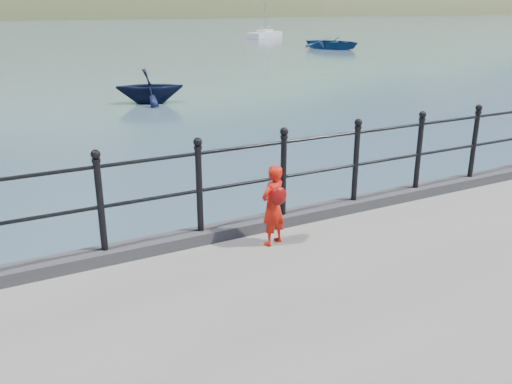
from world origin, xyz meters
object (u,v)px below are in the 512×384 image
child (273,205)px  sailboat_far (265,35)px  railing (243,172)px  launch_navy (150,86)px  launch_blue (333,43)px

child → sailboat_far: bearing=-139.4°
railing → launch_navy: bearing=76.8°
railing → sailboat_far: sailboat_far is taller
launch_navy → sailboat_far: 46.73m
child → sailboat_far: size_ratio=0.12×
launch_navy → child: bearing=-174.7°
railing → child: bearing=-72.0°
child → launch_blue: child is taller
child → sailboat_far: sailboat_far is taller
child → launch_navy: bearing=-122.8°
launch_navy → sailboat_far: (26.69, 38.36, -0.36)m
child → launch_blue: 45.62m
railing → launch_navy: (3.72, 15.81, -1.12)m
launch_navy → sailboat_far: sailboat_far is taller
launch_navy → launch_blue: bearing=-32.1°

